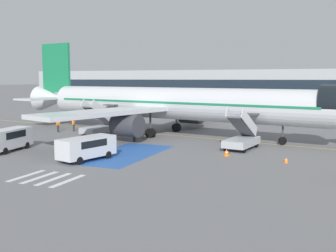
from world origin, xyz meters
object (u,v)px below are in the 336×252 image
Objects in this scene: service_van_0 at (8,138)px; airliner at (171,104)px; fuel_tanker at (181,107)px; terminal_building at (266,88)px; boarding_stairs_aft at (100,126)px; service_van_1 at (87,146)px; traffic_cone_2 at (27,133)px; ground_crew_1 at (134,133)px; traffic_cone_1 at (227,152)px; ground_crew_2 at (74,123)px; traffic_cone_0 at (286,160)px; ground_crew_0 at (58,124)px; boarding_stairs_forward at (242,139)px.

airliner is at bearing 50.10° from service_van_0.
terminal_building is (8.55, 36.84, 2.61)m from fuel_tanker.
airliner is 4.78× the size of fuel_tanker.
service_van_1 is at bearing -52.60° from boarding_stairs_aft.
traffic_cone_2 is at bearing -105.39° from terminal_building.
airliner reaches higher than boarding_stairs_aft.
ground_crew_1 is 11.83m from traffic_cone_1.
service_van_1 is 0.04× the size of terminal_building.
terminal_building is at bearing -22.63° from ground_crew_2.
ground_crew_2 is at bearing 161.96° from traffic_cone_0.
traffic_cone_0 is at bearing 62.12° from airliner.
traffic_cone_1 is at bearing -12.11° from boarding_stairs_aft.
boarding_stairs_aft is 8.53× the size of traffic_cone_2.
service_van_1 is at bearing 44.00° from ground_crew_1.
traffic_cone_0 is at bearing -84.64° from ground_crew_0.
service_van_0 reaches higher than ground_crew_1.
ground_crew_0 is (-14.43, -3.15, -2.79)m from airliner.
airliner reaches higher than traffic_cone_2.
service_van_1 is 10.11m from ground_crew_1.
ground_crew_0 is at bearing -178.14° from boarding_stairs_forward.
service_van_1 reaches higher than traffic_cone_1.
fuel_tanker reaches higher than service_van_0.
traffic_cone_2 is at bearing -48.00° from ground_crew_1.
service_van_0 reaches higher than traffic_cone_1.
traffic_cone_0 is 0.75× the size of traffic_cone_1.
boarding_stairs_forward is 11.71m from ground_crew_1.
service_van_1 is at bearing -31.56° from traffic_cone_2.
airliner is at bearing 101.54° from service_van_1.
service_van_0 is 3.33× the size of ground_crew_1.
boarding_stairs_forward is (9.95, -5.97, -2.82)m from airliner.
airliner reaches higher than traffic_cone_0.
ground_crew_0 reaches higher than ground_crew_1.
traffic_cone_1 is at bearing -6.49° from traffic_cone_2.
fuel_tanker is 23.51m from ground_crew_2.
service_van_1 is (9.22, -0.56, -0.08)m from service_van_0.
ground_crew_2 is at bearing -72.47° from ground_crew_1.
traffic_cone_1 is (19.58, 5.86, -0.95)m from service_van_0.
ground_crew_1 is (6.32, -2.94, -0.13)m from boarding_stairs_aft.
ground_crew_1 is at bearing -83.55° from ground_crew_0.
fuel_tanker reaches higher than service_van_1.
airliner is 18.88m from service_van_0.
boarding_stairs_aft is at bearing -71.18° from ground_crew_0.
ground_crew_2 reaches higher than traffic_cone_0.
ground_crew_0 is 24.85m from traffic_cone_1.
ground_crew_0 is 63.06m from terminal_building.
ground_crew_1 is 17.10m from traffic_cone_0.
service_van_0 is at bearing -90.80° from boarding_stairs_aft.
traffic_cone_1 is (9.48, -9.87, -3.52)m from airliner.
ground_crew_2 is 61.40m from terminal_building.
boarding_stairs_forward reaches higher than traffic_cone_0.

